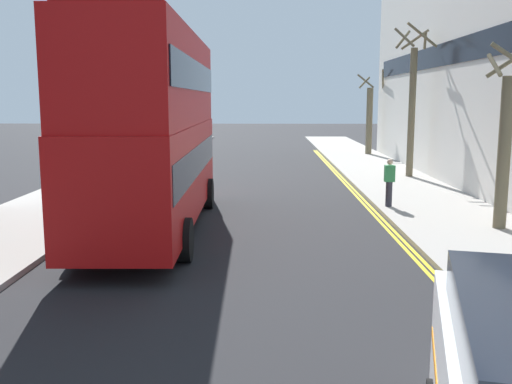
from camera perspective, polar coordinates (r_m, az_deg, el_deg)
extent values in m
cube|color=#9E9991|center=(18.39, 19.37, -2.91)|extent=(4.00, 80.00, 0.14)
cube|color=#9E9991|center=(18.90, -21.46, -2.72)|extent=(4.00, 80.00, 0.14)
cube|color=yellow|center=(15.96, 14.40, -4.71)|extent=(0.10, 56.00, 0.01)
cube|color=yellow|center=(15.92, 13.84, -4.72)|extent=(0.10, 56.00, 0.01)
cube|color=#B20F0F|center=(16.75, -9.96, 2.14)|extent=(2.70, 10.85, 2.60)
cube|color=#B20F0F|center=(16.64, -10.21, 10.88)|extent=(2.65, 10.63, 2.50)
cube|color=black|center=(16.72, -9.99, 3.16)|extent=(2.72, 10.41, 0.84)
cube|color=black|center=(16.65, -10.22, 11.23)|extent=(2.71, 10.20, 0.80)
cube|color=yellow|center=(21.95, -7.66, 7.87)|extent=(2.00, 0.10, 0.44)
cube|color=maroon|center=(16.74, -10.34, 15.34)|extent=(2.43, 9.76, 0.10)
cylinder|color=black|center=(20.41, -11.72, -0.14)|extent=(0.32, 1.05, 1.04)
cylinder|color=black|center=(20.06, -4.71, -0.15)|extent=(0.32, 1.05, 1.04)
cylinder|color=black|center=(14.05, -17.22, -4.54)|extent=(0.32, 1.05, 1.04)
cylinder|color=black|center=(13.52, -7.01, -4.72)|extent=(0.32, 1.05, 1.04)
cylinder|color=#2D2D38|center=(20.11, 12.99, -0.20)|extent=(0.22, 0.22, 0.85)
cube|color=#338C4C|center=(20.01, 13.06, 1.80)|extent=(0.34, 0.22, 0.56)
sphere|color=beige|center=(19.97, 13.10, 2.91)|extent=(0.20, 0.20, 0.20)
cylinder|color=#6B6047|center=(39.43, 11.12, 6.89)|extent=(0.42, 0.42, 4.37)
cylinder|color=#6B6047|center=(39.40, 12.42, 10.84)|extent=(0.48, 1.62, 1.19)
cylinder|color=#6B6047|center=(39.74, 10.67, 10.58)|extent=(0.87, 0.78, 0.78)
cylinder|color=#6B6047|center=(38.91, 10.77, 10.72)|extent=(1.03, 0.92, 0.93)
cylinder|color=#6B6047|center=(28.16, 15.12, 7.54)|extent=(0.32, 0.32, 5.95)
cylinder|color=#6B6047|center=(28.29, 16.37, 14.18)|extent=(0.33, 0.98, 0.73)
cylinder|color=#6B6047|center=(28.89, 15.43, 14.31)|extent=(1.25, 0.44, 0.94)
cylinder|color=#6B6047|center=(28.56, 14.32, 14.40)|extent=(0.90, 1.01, 0.92)
cylinder|color=#6B6047|center=(27.86, 14.45, 14.59)|extent=(0.74, 1.20, 0.97)
cylinder|color=#6B6047|center=(27.64, 16.09, 14.70)|extent=(1.48, 0.41, 1.09)
cylinder|color=#6B6047|center=(17.49, 23.30, 3.52)|extent=(0.35, 0.35, 4.23)
cylinder|color=#6B6047|center=(17.99, 23.60, 11.60)|extent=(1.12, 0.41, 0.84)
cylinder|color=#6B6047|center=(17.28, 22.51, 11.52)|extent=(0.15, 0.90, 0.68)
cube|color=black|center=(28.02, 17.57, 12.72)|extent=(0.04, 24.64, 1.00)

